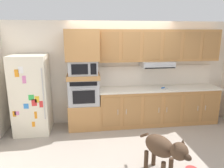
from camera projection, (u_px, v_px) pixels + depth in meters
ground_plane at (129, 139)px, 4.48m from camera, size 9.60×9.60×0.00m
back_kitchen_wall at (121, 73)px, 5.25m from camera, size 6.20×0.12×2.50m
refrigerator at (31, 94)px, 4.66m from camera, size 0.76×0.73×1.76m
oven_base_cabinet at (85, 115)px, 5.01m from camera, size 0.74×0.62×0.60m
built_in_oven at (84, 91)px, 4.87m from camera, size 0.70×0.62×0.60m
appliance_mid_shelf at (83, 76)px, 4.79m from camera, size 0.74×0.62×0.10m
microwave at (83, 67)px, 4.73m from camera, size 0.64×0.54×0.32m
appliance_upper_cabinet at (82, 45)px, 4.62m from camera, size 0.74×0.62×0.68m
lower_cabinet_run at (158, 106)px, 5.21m from camera, size 2.92×0.63×0.88m
countertop_slab at (159, 88)px, 5.10m from camera, size 2.96×0.64×0.04m
backsplash_panel at (156, 75)px, 5.31m from camera, size 2.96×0.02×0.50m
upper_cabinet_with_hood at (159, 47)px, 4.98m from camera, size 2.92×0.48×0.88m
screwdriver at (163, 88)px, 5.01m from camera, size 0.16×0.17×0.03m
dog at (163, 148)px, 3.23m from camera, size 0.57×0.94×0.73m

